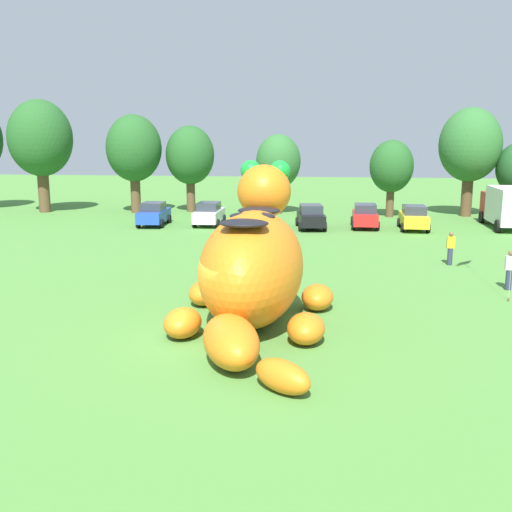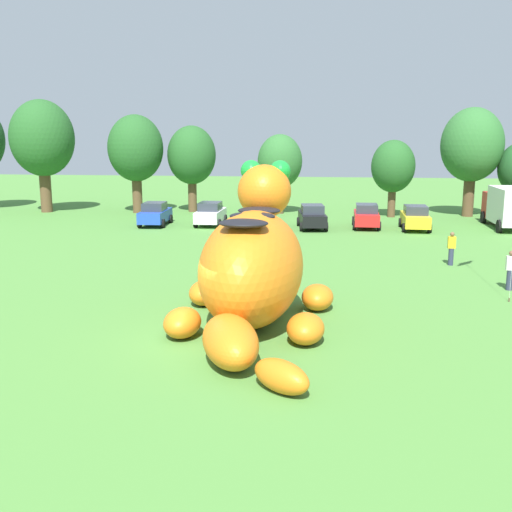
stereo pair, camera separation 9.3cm
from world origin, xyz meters
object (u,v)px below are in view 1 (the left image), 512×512
(box_truck, at_px, (506,206))
(spectator_mid_field, at_px, (450,249))
(giant_inflatable_creature, at_px, (253,266))
(car_silver, at_px, (256,216))
(car_red, at_px, (365,216))
(car_yellow, at_px, (414,218))
(car_white, at_px, (209,214))
(spectator_near_inflatable, at_px, (509,270))
(car_black, at_px, (311,217))
(car_blue, at_px, (154,214))

(box_truck, bearing_deg, spectator_mid_field, -115.21)
(giant_inflatable_creature, distance_m, car_silver, 22.40)
(car_red, bearing_deg, giant_inflatable_creature, -102.55)
(car_silver, distance_m, car_yellow, 11.12)
(car_white, bearing_deg, car_red, 0.80)
(car_yellow, distance_m, box_truck, 6.80)
(spectator_near_inflatable, bearing_deg, car_black, 118.63)
(car_black, height_order, spectator_near_inflatable, car_black)
(car_white, height_order, spectator_mid_field, car_white)
(car_black, bearing_deg, spectator_near_inflatable, -61.37)
(car_blue, height_order, car_silver, same)
(car_black, relative_size, car_red, 1.04)
(car_blue, relative_size, box_truck, 0.65)
(giant_inflatable_creature, relative_size, spectator_near_inflatable, 6.31)
(giant_inflatable_creature, relative_size, car_blue, 2.58)
(car_yellow, height_order, box_truck, box_truck)
(car_silver, distance_m, box_truck, 17.81)
(giant_inflatable_creature, distance_m, box_truck, 28.49)
(car_white, distance_m, spectator_mid_field, 19.33)
(giant_inflatable_creature, bearing_deg, car_blue, 114.54)
(car_white, height_order, car_yellow, same)
(car_blue, height_order, spectator_near_inflatable, car_blue)
(car_silver, relative_size, car_red, 1.05)
(car_white, height_order, car_black, same)
(car_white, distance_m, car_silver, 3.66)
(car_yellow, relative_size, box_truck, 0.64)
(car_blue, xyz_separation_m, car_white, (4.02, 0.62, 0.00))
(car_white, height_order, box_truck, box_truck)
(car_yellow, bearing_deg, spectator_near_inflatable, -83.96)
(car_white, xyz_separation_m, box_truck, (21.27, 1.17, 0.74))
(giant_inflatable_creature, xyz_separation_m, car_white, (-6.19, 23.00, -1.17))
(car_white, distance_m, car_red, 11.35)
(car_silver, bearing_deg, giant_inflatable_creature, -83.29)
(giant_inflatable_creature, bearing_deg, spectator_mid_field, 50.84)
(car_yellow, bearing_deg, car_white, 178.40)
(giant_inflatable_creature, distance_m, spectator_mid_field, 13.91)
(box_truck, bearing_deg, car_white, -176.85)
(car_blue, distance_m, spectator_near_inflatable, 26.32)
(car_red, bearing_deg, car_black, -166.79)
(car_black, bearing_deg, car_blue, 179.40)
(car_white, distance_m, box_truck, 21.31)
(car_black, height_order, car_yellow, same)
(spectator_mid_field, bearing_deg, car_black, 122.90)
(car_blue, distance_m, car_white, 4.07)
(car_blue, relative_size, car_silver, 0.97)
(giant_inflatable_creature, distance_m, car_blue, 24.63)
(car_white, height_order, car_red, same)
(car_black, relative_size, box_truck, 0.67)
(box_truck, bearing_deg, car_red, -174.17)
(spectator_mid_field, bearing_deg, car_white, 140.67)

